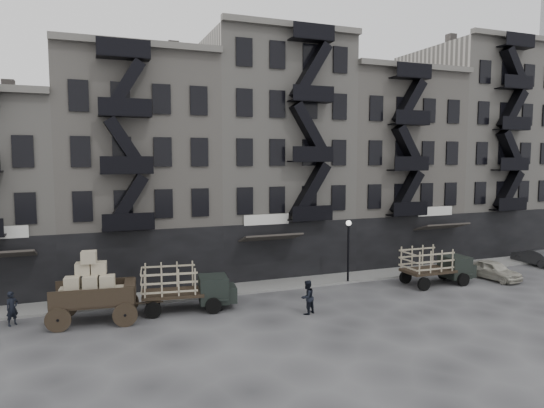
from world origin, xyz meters
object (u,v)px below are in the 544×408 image
object	(u,v)px
car_east	(493,270)
pedestrian_west	(12,308)
pedestrian_mid	(307,297)
wagon	(91,283)
car_far	(535,257)
stake_truck_east	(437,263)
stake_truck_west	(186,284)

from	to	relation	value
car_east	pedestrian_west	distance (m)	30.03
car_east	pedestrian_mid	distance (m)	15.47
wagon	pedestrian_west	bearing A→B (deg)	171.83
car_far	car_east	bearing A→B (deg)	22.28
stake_truck_east	car_far	size ratio (longest dim) A/B	1.35
stake_truck_west	car_east	bearing A→B (deg)	5.45
stake_truck_east	pedestrian_mid	world-z (taller)	stake_truck_east
car_east	car_far	xyz separation A→B (m)	(6.68, 2.31, -0.04)
stake_truck_west	car_far	bearing A→B (deg)	10.73
car_east	pedestrian_mid	world-z (taller)	pedestrian_mid
stake_truck_east	pedestrian_mid	distance (m)	10.96
stake_truck_west	stake_truck_east	xyz separation A→B (m)	(16.67, -0.59, -0.02)
car_east	car_far	world-z (taller)	car_east
pedestrian_mid	car_far	bearing A→B (deg)	165.27
stake_truck_west	pedestrian_mid	bearing A→B (deg)	-18.83
wagon	stake_truck_east	size ratio (longest dim) A/B	0.90
stake_truck_east	pedestrian_west	xyz separation A→B (m)	(-25.34, 1.35, -0.58)
car_east	pedestrian_mid	size ratio (longest dim) A/B	2.09
wagon	car_east	xyz separation A→B (m)	(26.22, -0.60, -1.44)
car_east	car_far	distance (m)	7.06
stake_truck_west	wagon	bearing A→B (deg)	-169.08
stake_truck_east	pedestrian_mid	xyz separation A→B (m)	(-10.68, -2.42, -0.52)
stake_truck_west	pedestrian_west	size ratio (longest dim) A/B	3.05
stake_truck_west	stake_truck_east	size ratio (longest dim) A/B	1.04
wagon	stake_truck_east	xyz separation A→B (m)	(21.58, -0.32, -0.65)
wagon	stake_truck_west	size ratio (longest dim) A/B	0.87
pedestrian_west	pedestrian_mid	distance (m)	15.14
stake_truck_west	car_east	xyz separation A→B (m)	(21.31, -0.87, -0.81)
pedestrian_west	pedestrian_mid	world-z (taller)	pedestrian_mid
wagon	pedestrian_west	world-z (taller)	wagon
stake_truck_east	car_far	distance (m)	11.53
wagon	pedestrian_mid	world-z (taller)	wagon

